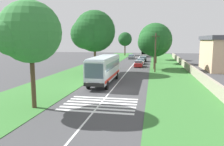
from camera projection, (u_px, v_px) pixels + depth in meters
ground at (111, 90)px, 26.10m from camera, size 160.00×160.00×0.00m
grass_verge_left at (84, 71)px, 42.16m from camera, size 120.00×8.00×0.04m
grass_verge_right at (172, 74)px, 39.19m from camera, size 120.00×8.00×0.04m
centre_line at (126, 72)px, 40.68m from camera, size 110.00×0.16×0.01m
coach_bus at (104, 68)px, 30.28m from camera, size 11.16×2.62×3.73m
zebra_crossing at (100, 104)px, 20.48m from camera, size 4.95×6.80×0.01m
trailing_car_0 at (139, 64)px, 49.13m from camera, size 4.30×1.78×1.43m
trailing_car_1 at (141, 61)px, 54.89m from camera, size 4.30×1.78×1.43m
trailing_car_2 at (143, 59)px, 61.37m from camera, size 4.30×1.78×1.43m
trailing_car_3 at (131, 57)px, 70.39m from camera, size 4.30×1.78×1.43m
trailing_minibus_0 at (144, 53)px, 78.58m from camera, size 6.00×2.14×2.53m
roadside_tree_left_0 at (125, 40)px, 85.48m from camera, size 6.37×5.35×8.97m
roadside_tree_left_1 at (30, 34)px, 18.59m from camera, size 6.22×5.25×9.18m
roadside_tree_left_2 at (93, 32)px, 38.74m from camera, size 8.72×7.32×11.11m
roadside_tree_right_0 at (154, 41)px, 44.21m from camera, size 8.48×6.75×9.31m
roadside_tree_right_1 at (155, 38)px, 66.00m from camera, size 6.12×5.38×9.28m
roadside_tree_right_2 at (156, 34)px, 55.52m from camera, size 6.12×5.32×10.15m
utility_pole at (155, 52)px, 40.18m from camera, size 0.24×1.40×7.17m
roadside_wall at (188, 67)px, 43.33m from camera, size 70.00×0.40×1.36m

